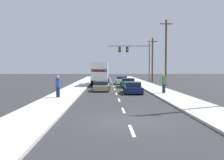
{
  "coord_description": "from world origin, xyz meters",
  "views": [
    {
      "loc": [
        -1.1,
        -12.37,
        2.67
      ],
      "look_at": [
        -0.35,
        17.09,
        1.21
      ],
      "focal_mm": 39.69,
      "sensor_mm": 36.0,
      "label": 1
    }
  ],
  "objects": [
    {
      "name": "traffic_signal_mast",
      "position": [
        3.7,
        32.0,
        5.29
      ],
      "size": [
        7.58,
        0.69,
        7.18
      ],
      "color": "#595B56",
      "rests_on": "ground_plane"
    },
    {
      "name": "car_tan",
      "position": [
        -1.59,
        16.3,
        0.53
      ],
      "size": [
        1.93,
        4.31,
        1.14
      ],
      "color": "tan",
      "rests_on": "ground_plane"
    },
    {
      "name": "ground_plane",
      "position": [
        0.0,
        25.0,
        0.0
      ],
      "size": [
        140.0,
        140.0,
        0.0
      ],
      "primitive_type": "plane",
      "color": "#2B2B2D"
    },
    {
      "name": "pedestrian_near_corner",
      "position": [
        4.77,
        12.38,
        1.08
      ],
      "size": [
        0.38,
        0.38,
        1.88
      ],
      "color": "#1E233F",
      "rests_on": "sidewalk_right"
    },
    {
      "name": "utility_pole_mid",
      "position": [
        7.7,
        23.73,
        4.97
      ],
      "size": [
        1.8,
        0.28,
        9.65
      ],
      "color": "brown",
      "rests_on": "ground_plane"
    },
    {
      "name": "pedestrian_mid_block",
      "position": [
        -5.22,
        8.95,
        1.07
      ],
      "size": [
        0.38,
        0.38,
        1.85
      ],
      "color": "#1E233F",
      "rests_on": "sidewalk_left"
    },
    {
      "name": "car_navy",
      "position": [
        1.74,
        13.48,
        0.55
      ],
      "size": [
        1.99,
        4.29,
        1.19
      ],
      "color": "#141E4C",
      "rests_on": "ground_plane"
    },
    {
      "name": "car_white",
      "position": [
        1.52,
        28.03,
        0.6
      ],
      "size": [
        2.04,
        4.15,
        1.31
      ],
      "color": "white",
      "rests_on": "ground_plane"
    },
    {
      "name": "sidewalk_right",
      "position": [
        5.01,
        20.0,
        0.07
      ],
      "size": [
        2.92,
        80.0,
        0.14
      ],
      "primitive_type": "cube",
      "color": "#B2AFA8",
      "rests_on": "ground_plane"
    },
    {
      "name": "car_green",
      "position": [
        1.94,
        21.52,
        0.58
      ],
      "size": [
        2.09,
        4.2,
        1.24
      ],
      "color": "#196B38",
      "rests_on": "ground_plane"
    },
    {
      "name": "lane_markings",
      "position": [
        0.0,
        23.01,
        0.0
      ],
      "size": [
        0.14,
        62.0,
        0.01
      ],
      "color": "silver",
      "rests_on": "ground_plane"
    },
    {
      "name": "box_truck",
      "position": [
        -1.91,
        25.31,
        1.98
      ],
      "size": [
        2.65,
        9.21,
        3.39
      ],
      "color": "white",
      "rests_on": "ground_plane"
    },
    {
      "name": "utility_pole_far",
      "position": [
        7.6,
        33.58,
        4.22
      ],
      "size": [
        1.8,
        0.28,
        8.16
      ],
      "color": "brown",
      "rests_on": "ground_plane"
    },
    {
      "name": "sidewalk_left",
      "position": [
        -5.01,
        20.0,
        0.07
      ],
      "size": [
        2.92,
        80.0,
        0.14
      ],
      "primitive_type": "cube",
      "color": "#B2AFA8",
      "rests_on": "ground_plane"
    }
  ]
}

